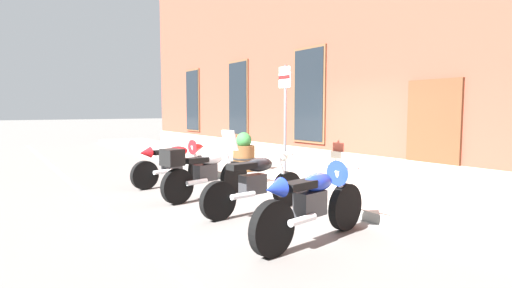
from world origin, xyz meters
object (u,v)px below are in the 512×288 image
at_px(motorcycle_silver_touring, 203,171).
at_px(barrel_planter, 244,154).
at_px(motorcycle_red_sport, 177,161).
at_px(motorcycle_black_naked, 256,184).
at_px(parking_sign, 285,107).
at_px(motorcycle_blue_sport, 317,199).

relative_size(motorcycle_silver_touring, barrel_planter, 2.06).
bearing_deg(motorcycle_red_sport, motorcycle_black_naked, 1.94).
distance_m(motorcycle_silver_touring, barrel_planter, 2.61).
relative_size(motorcycle_black_naked, parking_sign, 0.84).
xyz_separation_m(motorcycle_silver_touring, parking_sign, (0.14, 1.89, 1.22)).
relative_size(motorcycle_silver_touring, motorcycle_black_naked, 0.97).
height_order(motorcycle_silver_touring, motorcycle_black_naked, motorcycle_silver_touring).
bearing_deg(parking_sign, motorcycle_silver_touring, -94.10).
height_order(motorcycle_black_naked, barrel_planter, barrel_planter).
xyz_separation_m(motorcycle_red_sport, motorcycle_black_naked, (3.08, 0.10, -0.07)).
bearing_deg(motorcycle_black_naked, barrel_planter, 150.87).
distance_m(motorcycle_blue_sport, parking_sign, 3.63).
bearing_deg(motorcycle_silver_touring, barrel_planter, 129.95).
bearing_deg(parking_sign, motorcycle_blue_sport, -31.29).
relative_size(motorcycle_red_sport, barrel_planter, 2.09).
xyz_separation_m(motorcycle_red_sport, parking_sign, (1.79, 1.73, 1.21)).
relative_size(parking_sign, barrel_planter, 2.52).
relative_size(motorcycle_black_naked, motorcycle_blue_sport, 0.97).
xyz_separation_m(motorcycle_silver_touring, barrel_planter, (-1.67, 2.00, 0.05)).
height_order(motorcycle_red_sport, motorcycle_blue_sport, motorcycle_blue_sport).
xyz_separation_m(motorcycle_black_naked, barrel_planter, (-3.10, 1.73, 0.10)).
distance_m(motorcycle_silver_touring, motorcycle_black_naked, 1.45).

